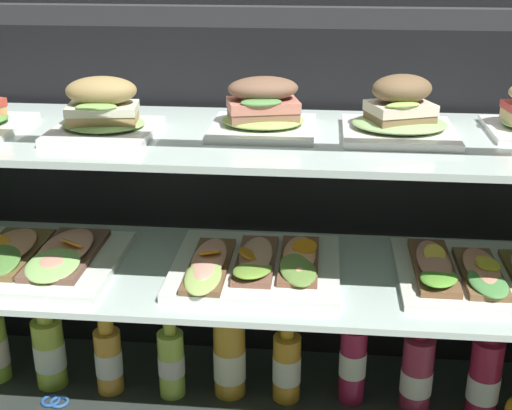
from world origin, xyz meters
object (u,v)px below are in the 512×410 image
Objects in this scene: juice_bottle_front_fourth at (485,376)px; open_sandwich_tray_right_of_center at (37,258)px; open_sandwich_tray_near_left_corner at (480,273)px; juice_bottle_tucked_behind at (230,357)px; plated_roll_sandwich_center at (400,115)px; juice_bottle_near_post at (171,362)px; open_sandwich_tray_mid_right at (254,265)px; juice_bottle_back_right at (287,365)px; plated_roll_sandwich_left_of_center at (263,111)px; plated_roll_sandwich_mid_left at (103,114)px; kitchen_scissors at (50,409)px; juice_bottle_front_right_end at (49,350)px; juice_bottle_front_second at (353,362)px; juice_bottle_back_left at (109,358)px; juice_bottle_front_middle at (417,372)px.

open_sandwich_tray_right_of_center is at bearing -177.04° from juice_bottle_front_fourth.
open_sandwich_tray_near_left_corner is 0.58m from juice_bottle_tucked_behind.
plated_roll_sandwich_center reaches higher than juice_bottle_near_post.
juice_bottle_front_fourth is at bearing 4.39° from open_sandwich_tray_mid_right.
open_sandwich_tray_mid_right is 1.54× the size of juice_bottle_back_right.
plated_roll_sandwich_left_of_center is 0.84× the size of juice_bottle_front_fourth.
plated_roll_sandwich_mid_left is 0.56× the size of open_sandwich_tray_right_of_center.
plated_roll_sandwich_left_of_center is 1.04× the size of kitchen_scissors.
plated_roll_sandwich_center is (0.55, 0.05, -0.00)m from plated_roll_sandwich_mid_left.
open_sandwich_tray_right_of_center reaches higher than juice_bottle_near_post.
plated_roll_sandwich_left_of_center is 0.75m from juice_bottle_front_fourth.
plated_roll_sandwich_left_of_center is 0.59× the size of open_sandwich_tray_near_left_corner.
plated_roll_sandwich_center is at bearing -1.31° from plated_roll_sandwich_left_of_center.
juice_bottle_tucked_behind is (0.42, 0.01, 0.01)m from juice_bottle_front_right_end.
juice_bottle_back_right is 0.96× the size of juice_bottle_front_second.
juice_bottle_front_right_end is at bearing -179.27° from juice_bottle_front_second.
kitchen_scissors is (-0.11, -0.09, -0.08)m from juice_bottle_back_left.
plated_roll_sandwich_left_of_center is 0.60m from juice_bottle_front_second.
plated_roll_sandwich_left_of_center is 0.68m from juice_bottle_back_left.
juice_bottle_front_middle is at bearing 1.31° from juice_bottle_near_post.
open_sandwich_tray_right_of_center is at bearing -156.44° from juice_bottle_back_left.
juice_bottle_front_second reaches higher than kitchen_scissors.
open_sandwich_tray_right_of_center is 0.38m from juice_bottle_near_post.
open_sandwich_tray_near_left_corner is at bearing -4.52° from plated_roll_sandwich_center.
open_sandwich_tray_right_of_center is 0.59m from juice_bottle_back_right.
juice_bottle_back_right is at bearing 10.64° from kitchen_scissors.
juice_bottle_front_middle is (0.42, -0.00, -0.01)m from juice_bottle_tucked_behind.
juice_bottle_tucked_behind is at bearing 7.52° from juice_bottle_near_post.
juice_bottle_front_right_end reaches higher than juice_bottle_back_right.
juice_bottle_tucked_behind is 1.04× the size of juice_bottle_front_middle.
juice_bottle_tucked_behind reaches higher than juice_bottle_front_second.
open_sandwich_tray_right_of_center reaches higher than juice_bottle_front_middle.
open_sandwich_tray_right_of_center is 1.60× the size of juice_bottle_back_left.
juice_bottle_front_second is 0.28m from juice_bottle_front_fourth.
juice_bottle_front_middle is at bearing 4.40° from open_sandwich_tray_right_of_center.
plated_roll_sandwich_mid_left reaches higher than plated_roll_sandwich_left_of_center.
plated_roll_sandwich_mid_left is 0.76m from juice_bottle_front_second.
open_sandwich_tray_right_of_center is 1.52× the size of juice_bottle_front_middle.
juice_bottle_tucked_behind is at bearing 0.99° from juice_bottle_front_right_end.
open_sandwich_tray_mid_right reaches higher than juice_bottle_back_right.
juice_bottle_back_left is at bearing 130.11° from plated_roll_sandwich_mid_left.
open_sandwich_tray_right_of_center is 1.77× the size of kitchen_scissors.
juice_bottle_front_fourth is at bearing -3.94° from juice_bottle_front_second.
plated_roll_sandwich_center is at bearing -177.31° from juice_bottle_front_fourth.
juice_bottle_front_fourth is at bearing -1.83° from juice_bottle_tucked_behind.
juice_bottle_front_middle is at bearing 0.27° from juice_bottle_back_right.
juice_bottle_front_right_end is (-0.93, 0.04, -0.26)m from open_sandwich_tray_near_left_corner.
juice_bottle_front_right_end is 0.83m from juice_bottle_front_middle.
plated_roll_sandwich_left_of_center is at bearing -179.45° from juice_bottle_front_fourth.
plated_roll_sandwich_left_of_center is 0.26m from plated_roll_sandwich_center.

